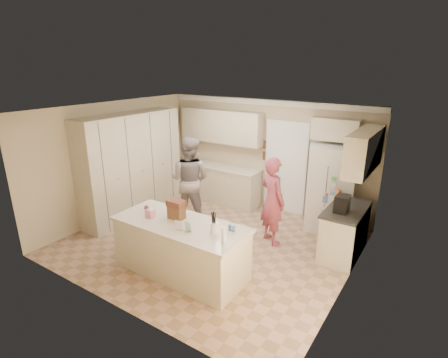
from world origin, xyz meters
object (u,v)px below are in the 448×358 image
Objects in this scene: teen_boy at (190,180)px; tissue_box at (150,213)px; coffee_maker at (342,204)px; utensil_crock at (215,227)px; island_base at (181,249)px; refrigerator at (329,188)px; dollhouse_body at (177,212)px; teen_girl at (272,201)px.

tissue_box is at bearing 95.36° from teen_boy.
coffee_maker is 2.00× the size of utensil_crock.
tissue_box reaches higher than island_base.
tissue_box is at bearing -141.84° from refrigerator.
dollhouse_body is at bearing 146.31° from island_base.
coffee_maker is at bearing 39.29° from dollhouse_body.
refrigerator is 3.09m from utensil_crock.
refrigerator is 12.86× the size of tissue_box.
dollhouse_body is (-1.63, -2.93, 0.14)m from refrigerator.
tissue_box is at bearing 83.95° from teen_girl.
teen_girl is (1.31, 1.94, -0.13)m from tissue_box.
teen_boy reaches higher than coffee_maker.
teen_girl reaches higher than coffee_maker.
utensil_crock is at bearing 114.47° from teen_girl.
teen_boy reaches higher than tissue_box.
teen_boy is (-1.85, 1.69, -0.05)m from utensil_crock.
refrigerator is 6.92× the size of dollhouse_body.
teen_girl is at bearing 55.85° from tissue_box.
dollhouse_body is 1.97m from teen_girl.
teen_girl is (0.76, 1.84, 0.42)m from island_base.
dollhouse_body is (-0.80, 0.05, 0.04)m from utensil_crock.
teen_boy is at bearing 122.50° from dollhouse_body.
refrigerator is at bearing 57.00° from tissue_box.
dollhouse_body is (0.40, 0.20, 0.04)m from tissue_box.
dollhouse_body is (-0.15, 0.10, 0.60)m from island_base.
coffee_maker is 2.87m from island_base.
tissue_box is (-2.03, -3.13, 0.10)m from refrigerator.
refrigerator reaches higher than tissue_box.
teen_girl is (1.96, 0.09, -0.09)m from teen_boy.
coffee_maker is at bearing -82.00° from refrigerator.
refrigerator is 6.00× the size of coffee_maker.
utensil_crock is 1.07× the size of tissue_box.
teen_boy is at bearing -173.26° from refrigerator.
teen_boy reaches higher than teen_girl.
coffee_maker is 2.14× the size of tissue_box.
island_base is (-2.05, -1.90, -0.63)m from coffee_maker.
teen_boy is (-1.20, 1.74, 0.51)m from island_base.
refrigerator reaches higher than coffee_maker.
teen_girl is at bearing 86.38° from utensil_crock.
refrigerator is 3.73m from tissue_box.
refrigerator is 0.82× the size of island_base.
refrigerator is at bearing -168.40° from teen_boy.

